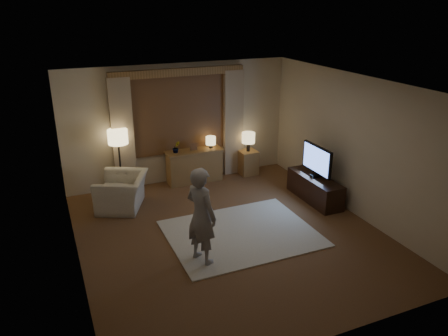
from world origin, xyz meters
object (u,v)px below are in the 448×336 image
sideboard (194,167)px  tv_stand (315,188)px  person (201,216)px  armchair (122,192)px  side_table (248,162)px

sideboard → tv_stand: sideboard is taller
sideboard → person: bearing=-107.5°
sideboard → armchair: (-1.73, -0.69, -0.02)m
side_table → tv_stand: (0.61, -1.83, -0.03)m
sideboard → armchair: sideboard is taller
sideboard → person: person is taller
side_table → tv_stand: 1.93m
sideboard → tv_stand: bearing=-44.5°
tv_stand → person: size_ratio=0.91×
sideboard → person: (-0.97, -3.08, 0.44)m
side_table → person: bearing=-126.9°
person → sideboard: bearing=-41.7°
person → side_table: bearing=-61.1°
person → armchair: bearing=-6.5°
armchair → side_table: bearing=126.4°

